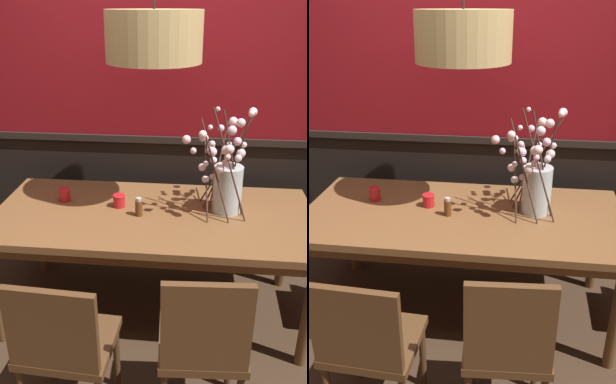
# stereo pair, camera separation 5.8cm
# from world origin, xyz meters

# --- Properties ---
(ground_plane) EXTENTS (24.00, 24.00, 0.00)m
(ground_plane) POSITION_xyz_m (0.00, 0.00, 0.00)
(ground_plane) COLOR #422D1E
(back_wall) EXTENTS (5.41, 0.14, 2.82)m
(back_wall) POSITION_xyz_m (0.00, 0.68, 1.40)
(back_wall) COLOR black
(back_wall) RESTS_ON ground
(dining_table) EXTENTS (2.02, 0.96, 0.75)m
(dining_table) POSITION_xyz_m (0.00, 0.00, 0.67)
(dining_table) COLOR brown
(dining_table) RESTS_ON ground
(chair_far_side_right) EXTENTS (0.48, 0.45, 0.96)m
(chair_far_side_right) POSITION_xyz_m (0.33, 0.90, 0.53)
(chair_far_side_right) COLOR brown
(chair_far_side_right) RESTS_ON ground
(chair_near_side_right) EXTENTS (0.43, 0.42, 0.94)m
(chair_near_side_right) POSITION_xyz_m (0.32, -0.86, 0.53)
(chair_near_side_right) COLOR brown
(chair_near_side_right) RESTS_ON ground
(chair_near_side_left) EXTENTS (0.46, 0.42, 0.89)m
(chair_near_side_left) POSITION_xyz_m (-0.33, -0.90, 0.50)
(chair_near_side_left) COLOR brown
(chair_near_side_left) RESTS_ON ground
(vase_with_blossoms) EXTENTS (0.45, 0.56, 0.68)m
(vase_with_blossoms) POSITION_xyz_m (0.44, 0.08, 0.95)
(vase_with_blossoms) COLOR silver
(vase_with_blossoms) RESTS_ON dining_table
(candle_holder_nearer_center) EXTENTS (0.08, 0.08, 0.08)m
(candle_holder_nearer_center) POSITION_xyz_m (-0.23, 0.07, 0.80)
(candle_holder_nearer_center) COLOR red
(candle_holder_nearer_center) RESTS_ON dining_table
(candle_holder_nearer_edge) EXTENTS (0.08, 0.08, 0.09)m
(candle_holder_nearer_edge) POSITION_xyz_m (-0.61, 0.12, 0.80)
(candle_holder_nearer_edge) COLOR red
(candle_holder_nearer_edge) RESTS_ON dining_table
(condiment_bottle) EXTENTS (0.05, 0.05, 0.12)m
(condiment_bottle) POSITION_xyz_m (-0.09, -0.04, 0.81)
(condiment_bottle) COLOR brown
(condiment_bottle) RESTS_ON dining_table
(pendant_lamp) EXTENTS (0.54, 0.54, 1.16)m
(pendant_lamp) POSITION_xyz_m (-0.01, 0.09, 1.79)
(pendant_lamp) COLOR tan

